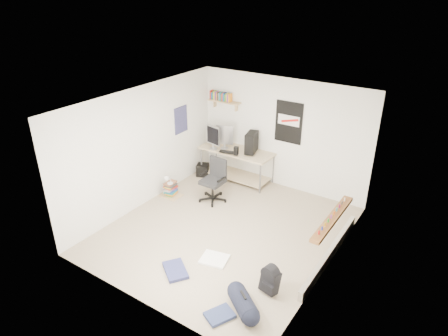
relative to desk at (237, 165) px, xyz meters
The scene contains 26 objects.
floor 2.20m from the desk, 63.68° to the right, with size 4.00×4.50×0.01m, color gray.
ceiling 3.05m from the desk, 63.68° to the right, with size 4.00×4.50×0.01m, color white.
back_wall 1.34m from the desk, 17.98° to the left, with size 4.00×0.01×2.50m, color silver.
left_wall 2.38m from the desk, 118.25° to the right, with size 0.01×4.50×2.50m, color silver.
right_wall 3.65m from the desk, 33.23° to the right, with size 0.01×4.50×2.50m, color silver.
desk is the anchor object (origin of this frame).
monitor_left 0.85m from the desk, 149.41° to the right, with size 0.41×0.10×0.45m, color #AEADB2.
monitor_right 0.71m from the desk, 157.24° to the right, with size 0.40×0.10×0.44m, color #B0B0B5.
pc_tower 0.75m from the desk, ahead, with size 0.21×0.44×0.46m, color black.
keyboard 0.54m from the desk, 102.24° to the right, with size 0.36×0.13×0.02m, color black.
speaker_left 0.92m from the desk, behind, with size 0.08×0.08×0.17m, color black.
speaker_right 0.63m from the desk, 61.84° to the right, with size 0.09×0.09×0.19m, color black.
office_chair 1.16m from the desk, 84.62° to the right, with size 0.62×0.62×0.95m, color black.
wall_shelf 1.51m from the desk, 158.06° to the left, with size 0.80×0.22×0.24m, color tan.
poster_back_wall 1.65m from the desk, 14.48° to the left, with size 0.62×0.03×0.92m, color black.
poster_left_wall 1.70m from the desk, 144.03° to the right, with size 0.02×0.42×0.60m, color navy.
window 3.51m from the desk, 29.44° to the right, with size 0.10×1.50×1.26m, color brown.
baseboard_heater 3.36m from the desk, 29.40° to the right, with size 0.08×2.50×0.18m, color #B7B2A8.
backpack 3.82m from the desk, 50.38° to the right, with size 0.27×0.22×0.36m, color black.
duffel_bag 4.20m from the desk, 56.73° to the right, with size 0.28×0.28×0.55m, color black.
tshirt 3.11m from the desk, 65.03° to the right, with size 0.45×0.38×0.04m, color white.
jeans_a 3.54m from the desk, 74.54° to the right, with size 0.51×0.33×0.06m, color navy.
jeans_b 4.33m from the desk, 61.19° to the right, with size 0.39×0.29×0.05m, color navy.
book_stack 1.71m from the desk, 117.39° to the right, with size 0.49×0.40×0.33m, color brown.
desk_lamp 1.70m from the desk, 116.49° to the right, with size 0.13×0.21×0.21m, color silver.
subwoofer 0.87m from the desk, 159.25° to the right, with size 0.27×0.27×0.30m, color black.
Camera 1 is at (3.51, -5.31, 4.37)m, focal length 32.00 mm.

